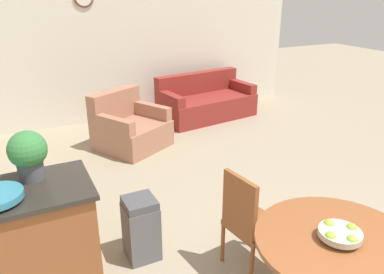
% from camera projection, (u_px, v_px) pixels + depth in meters
% --- Properties ---
extents(wall_back, '(8.00, 0.09, 2.70)m').
position_uv_depth(wall_back, '(98.00, 48.00, 6.63)').
color(wall_back, silver).
rests_on(wall_back, ground_plane).
extents(dining_table, '(1.12, 1.12, 0.76)m').
position_uv_depth(dining_table, '(335.00, 261.00, 2.57)').
color(dining_table, brown).
rests_on(dining_table, ground_plane).
extents(dining_chair_far_side, '(0.47, 0.47, 0.94)m').
position_uv_depth(dining_chair_far_side, '(248.00, 220.00, 3.18)').
color(dining_chair_far_side, brown).
rests_on(dining_chair_far_side, ground_plane).
extents(fruit_bowl, '(0.29, 0.29, 0.10)m').
position_uv_depth(fruit_bowl, '(340.00, 234.00, 2.49)').
color(fruit_bowl, '#B7B29E').
rests_on(fruit_bowl, dining_table).
extents(kitchen_island, '(1.20, 0.71, 0.88)m').
position_uv_depth(kitchen_island, '(21.00, 239.00, 3.03)').
color(kitchen_island, brown).
rests_on(kitchen_island, ground_plane).
extents(potted_plant, '(0.31, 0.31, 0.41)m').
position_uv_depth(potted_plant, '(28.00, 153.00, 2.99)').
color(potted_plant, '#4C4C51').
rests_on(potted_plant, kitchen_island).
extents(trash_bin, '(0.29, 0.30, 0.61)m').
position_uv_depth(trash_bin, '(141.00, 228.00, 3.41)').
color(trash_bin, '#56565B').
rests_on(trash_bin, ground_plane).
extents(couch, '(1.90, 1.09, 0.82)m').
position_uv_depth(couch, '(206.00, 103.00, 7.20)').
color(couch, maroon).
rests_on(couch, ground_plane).
extents(armchair, '(1.26, 1.24, 0.86)m').
position_uv_depth(armchair, '(130.00, 129.00, 5.84)').
color(armchair, '#A87056').
rests_on(armchair, ground_plane).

